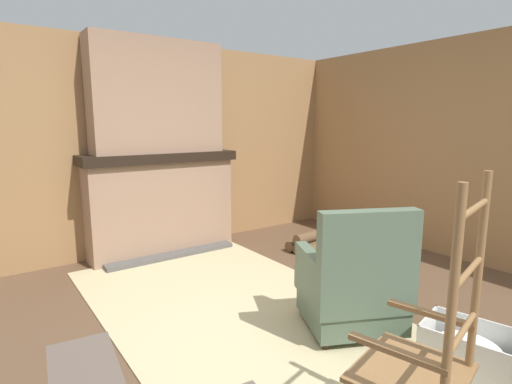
{
  "coord_description": "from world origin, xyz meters",
  "views": [
    {
      "loc": [
        2.0,
        -1.82,
        1.57
      ],
      "look_at": [
        -1.12,
        0.42,
        0.9
      ],
      "focal_mm": 28.0,
      "sensor_mm": 36.0,
      "label": 1
    }
  ],
  "objects_px": {
    "oil_lamp_vase": "(96,145)",
    "storage_case": "(179,147)",
    "laundry_basket": "(468,353)",
    "decorative_plate_on_mantel": "(154,141)",
    "rocking_chair": "(421,374)",
    "armchair": "(354,287)",
    "firewood_stack": "(307,245)"
  },
  "relations": [
    {
      "from": "rocking_chair",
      "to": "storage_case",
      "type": "distance_m",
      "value": 3.77
    },
    {
      "from": "decorative_plate_on_mantel",
      "to": "firewood_stack",
      "type": "bearing_deg",
      "value": 53.22
    },
    {
      "from": "armchair",
      "to": "firewood_stack",
      "type": "bearing_deg",
      "value": -6.67
    },
    {
      "from": "firewood_stack",
      "to": "decorative_plate_on_mantel",
      "type": "distance_m",
      "value": 2.22
    },
    {
      "from": "armchair",
      "to": "decorative_plate_on_mantel",
      "type": "relative_size",
      "value": 3.62
    },
    {
      "from": "armchair",
      "to": "decorative_plate_on_mantel",
      "type": "bearing_deg",
      "value": 35.33
    },
    {
      "from": "rocking_chair",
      "to": "storage_case",
      "type": "height_order",
      "value": "rocking_chair"
    },
    {
      "from": "oil_lamp_vase",
      "to": "decorative_plate_on_mantel",
      "type": "bearing_deg",
      "value": 91.74
    },
    {
      "from": "armchair",
      "to": "storage_case",
      "type": "bearing_deg",
      "value": 28.72
    },
    {
      "from": "firewood_stack",
      "to": "storage_case",
      "type": "xyz_separation_m",
      "value": [
        -1.08,
        -1.15,
        1.18
      ]
    },
    {
      "from": "laundry_basket",
      "to": "armchair",
      "type": "bearing_deg",
      "value": -170.14
    },
    {
      "from": "decorative_plate_on_mantel",
      "to": "oil_lamp_vase",
      "type": "bearing_deg",
      "value": -88.26
    },
    {
      "from": "armchair",
      "to": "storage_case",
      "type": "xyz_separation_m",
      "value": [
        -2.67,
        -0.14,
        0.92
      ]
    },
    {
      "from": "rocking_chair",
      "to": "firewood_stack",
      "type": "bearing_deg",
      "value": -47.57
    },
    {
      "from": "laundry_basket",
      "to": "firewood_stack",
      "type": "bearing_deg",
      "value": 159.96
    },
    {
      "from": "laundry_basket",
      "to": "storage_case",
      "type": "bearing_deg",
      "value": -175.41
    },
    {
      "from": "oil_lamp_vase",
      "to": "storage_case",
      "type": "height_order",
      "value": "oil_lamp_vase"
    },
    {
      "from": "firewood_stack",
      "to": "laundry_basket",
      "type": "relative_size",
      "value": 0.73
    },
    {
      "from": "firewood_stack",
      "to": "storage_case",
      "type": "distance_m",
      "value": 1.97
    },
    {
      "from": "rocking_chair",
      "to": "storage_case",
      "type": "bearing_deg",
      "value": -22.57
    },
    {
      "from": "oil_lamp_vase",
      "to": "storage_case",
      "type": "relative_size",
      "value": 1.18
    },
    {
      "from": "firewood_stack",
      "to": "oil_lamp_vase",
      "type": "height_order",
      "value": "oil_lamp_vase"
    },
    {
      "from": "storage_case",
      "to": "decorative_plate_on_mantel",
      "type": "height_order",
      "value": "decorative_plate_on_mantel"
    },
    {
      "from": "oil_lamp_vase",
      "to": "storage_case",
      "type": "xyz_separation_m",
      "value": [
        0.0,
        0.98,
        -0.05
      ]
    },
    {
      "from": "firewood_stack",
      "to": "oil_lamp_vase",
      "type": "xyz_separation_m",
      "value": [
        -1.08,
        -2.13,
        1.24
      ]
    },
    {
      "from": "laundry_basket",
      "to": "oil_lamp_vase",
      "type": "distance_m",
      "value": 3.87
    },
    {
      "from": "armchair",
      "to": "storage_case",
      "type": "height_order",
      "value": "storage_case"
    },
    {
      "from": "armchair",
      "to": "decorative_plate_on_mantel",
      "type": "xyz_separation_m",
      "value": [
        -2.69,
        -0.46,
        1.0
      ]
    },
    {
      "from": "rocking_chair",
      "to": "laundry_basket",
      "type": "xyz_separation_m",
      "value": [
        -0.17,
        0.81,
        -0.28
      ]
    },
    {
      "from": "storage_case",
      "to": "decorative_plate_on_mantel",
      "type": "xyz_separation_m",
      "value": [
        -0.02,
        -0.32,
        0.08
      ]
    },
    {
      "from": "armchair",
      "to": "laundry_basket",
      "type": "relative_size",
      "value": 1.69
    },
    {
      "from": "rocking_chair",
      "to": "armchair",
      "type": "bearing_deg",
      "value": -48.98
    }
  ]
}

